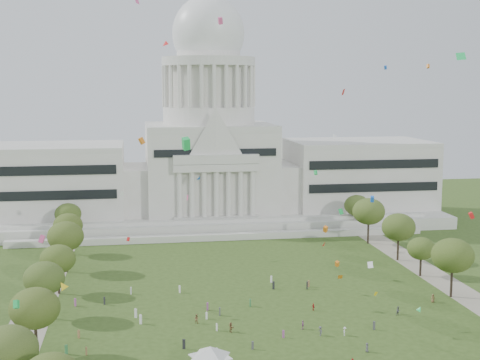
% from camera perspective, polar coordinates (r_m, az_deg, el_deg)
% --- Properties ---
extents(ground, '(400.00, 400.00, 0.00)m').
position_cam_1_polar(ground, '(131.42, 3.19, -13.18)').
color(ground, '#334919').
rests_on(ground, ground).
extents(capitol, '(160.00, 64.50, 91.30)m').
position_cam_1_polar(capitol, '(236.10, -2.63, 1.88)').
color(capitol, beige).
rests_on(capitol, ground).
extents(path_left, '(8.00, 160.00, 0.04)m').
position_cam_1_polar(path_left, '(158.51, -16.75, -9.76)').
color(path_left, gray).
rests_on(path_left, ground).
extents(path_right, '(8.00, 160.00, 0.04)m').
position_cam_1_polar(path_right, '(173.73, 16.82, -8.19)').
color(path_right, gray).
rests_on(path_right, ground).
extents(row_tree_l_0, '(8.85, 8.85, 12.59)m').
position_cam_1_polar(row_tree_l_0, '(106.98, -19.17, -13.55)').
color(row_tree_l_0, black).
rests_on(row_tree_l_0, ground).
extents(row_tree_l_1, '(8.86, 8.86, 12.59)m').
position_cam_1_polar(row_tree_l_1, '(124.18, -17.11, -10.43)').
color(row_tree_l_1, black).
rests_on(row_tree_l_1, ground).
extents(row_tree_l_2, '(8.42, 8.42, 11.97)m').
position_cam_1_polar(row_tree_l_2, '(143.64, -16.38, -8.06)').
color(row_tree_l_2, black).
rests_on(row_tree_l_2, ground).
extents(row_tree_r_2, '(9.55, 9.55, 13.58)m').
position_cam_1_polar(row_tree_r_2, '(158.75, 17.69, -6.15)').
color(row_tree_r_2, black).
rests_on(row_tree_r_2, ground).
extents(row_tree_l_3, '(8.12, 8.12, 11.55)m').
position_cam_1_polar(row_tree_l_3, '(159.52, -15.28, -6.53)').
color(row_tree_l_3, black).
rests_on(row_tree_l_3, ground).
extents(row_tree_r_3, '(7.01, 7.01, 9.98)m').
position_cam_1_polar(row_tree_r_3, '(174.37, 15.20, -5.67)').
color(row_tree_r_3, black).
rests_on(row_tree_r_3, ground).
extents(row_tree_l_4, '(9.29, 9.29, 13.21)m').
position_cam_1_polar(row_tree_l_4, '(177.15, -14.67, -4.67)').
color(row_tree_l_4, black).
rests_on(row_tree_l_4, ground).
extents(row_tree_r_4, '(9.19, 9.19, 13.06)m').
position_cam_1_polar(row_tree_r_4, '(187.93, 13.38, -3.93)').
color(row_tree_r_4, black).
rests_on(row_tree_r_4, ground).
extents(row_tree_l_5, '(8.33, 8.33, 11.85)m').
position_cam_1_polar(row_tree_l_5, '(195.56, -14.47, -3.77)').
color(row_tree_l_5, black).
rests_on(row_tree_l_5, ground).
extents(row_tree_r_5, '(9.82, 9.82, 13.96)m').
position_cam_1_polar(row_tree_r_5, '(205.76, 10.93, -2.65)').
color(row_tree_r_5, black).
rests_on(row_tree_r_5, ground).
extents(row_tree_l_6, '(8.19, 8.19, 11.64)m').
position_cam_1_polar(row_tree_l_6, '(213.45, -14.46, -2.83)').
color(row_tree_l_6, black).
rests_on(row_tree_l_6, ground).
extents(row_tree_r_6, '(8.42, 8.42, 11.97)m').
position_cam_1_polar(row_tree_r_6, '(223.45, 9.95, -2.15)').
color(row_tree_r_6, black).
rests_on(row_tree_r_6, ground).
extents(event_tent, '(10.12, 10.12, 4.36)m').
position_cam_1_polar(event_tent, '(115.69, -2.55, -14.40)').
color(event_tent, '#4C4C4C').
rests_on(event_tent, ground).
extents(person_0, '(1.07, 0.88, 1.87)m').
position_cam_1_polar(person_0, '(156.01, 16.14, -9.67)').
color(person_0, olive).
rests_on(person_0, ground).
extents(person_2, '(1.04, 0.76, 1.93)m').
position_cam_1_polar(person_2, '(145.81, 13.36, -10.81)').
color(person_2, '#4C4C51').
rests_on(person_2, ground).
extents(person_3, '(0.83, 1.29, 1.85)m').
position_cam_1_polar(person_3, '(132.10, 6.86, -12.68)').
color(person_3, '#4C4C51').
rests_on(person_3, ground).
extents(person_4, '(0.83, 1.15, 1.77)m').
position_cam_1_polar(person_4, '(135.04, 5.38, -12.21)').
color(person_4, '#994C8C').
rests_on(person_4, ground).
extents(person_5, '(1.35, 1.96, 1.97)m').
position_cam_1_polar(person_5, '(132.95, -0.78, -12.46)').
color(person_5, olive).
rests_on(person_5, ground).
extents(person_6, '(0.72, 0.94, 1.72)m').
position_cam_1_polar(person_6, '(125.94, 10.79, -13.86)').
color(person_6, '#4C4C51').
rests_on(person_6, ground).
extents(person_8, '(1.08, 0.95, 1.90)m').
position_cam_1_polar(person_8, '(137.88, -3.74, -11.73)').
color(person_8, olive).
rests_on(person_8, ground).
extents(person_9, '(0.97, 1.25, 1.72)m').
position_cam_1_polar(person_9, '(132.78, 8.93, -12.64)').
color(person_9, silver).
rests_on(person_9, ground).
extents(person_10, '(0.73, 1.01, 1.55)m').
position_cam_1_polar(person_10, '(145.84, 6.28, -10.71)').
color(person_10, '#B21E1E').
rests_on(person_10, ground).
extents(distant_crowd, '(59.73, 40.83, 1.94)m').
position_cam_1_polar(distant_crowd, '(143.11, -3.59, -11.01)').
color(distant_crowd, '#33723F').
rests_on(distant_crowd, ground).
extents(kite_swarm, '(92.26, 98.92, 64.04)m').
position_cam_1_polar(kite_swarm, '(133.05, 3.89, 0.72)').
color(kite_swarm, blue).
rests_on(kite_swarm, ground).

